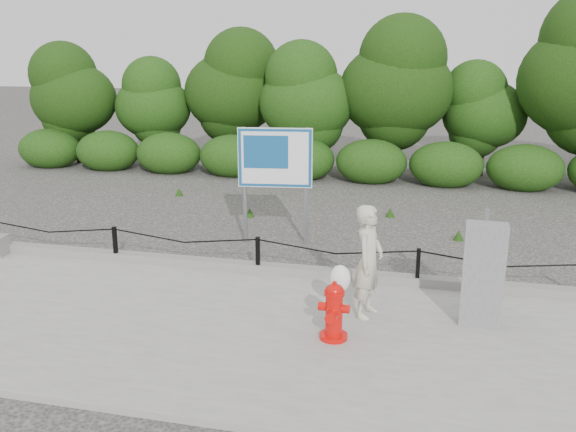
% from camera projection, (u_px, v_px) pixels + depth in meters
% --- Properties ---
extents(ground, '(90.00, 90.00, 0.00)m').
position_uv_depth(ground, '(258.00, 277.00, 9.80)').
color(ground, '#2D2B28').
rests_on(ground, ground).
extents(sidewalk, '(14.00, 4.00, 0.08)m').
position_uv_depth(sidewalk, '(216.00, 329.00, 7.91)').
color(sidewalk, gray).
rests_on(sidewalk, ground).
extents(curb, '(14.00, 0.22, 0.14)m').
position_uv_depth(curb, '(259.00, 268.00, 9.80)').
color(curb, slate).
rests_on(curb, sidewalk).
extents(chain_barrier, '(10.06, 0.06, 0.60)m').
position_uv_depth(chain_barrier, '(258.00, 250.00, 9.68)').
color(chain_barrier, black).
rests_on(chain_barrier, sidewalk).
extents(treeline, '(20.31, 3.71, 5.01)m').
position_uv_depth(treeline, '(403.00, 87.00, 17.10)').
color(treeline, black).
rests_on(treeline, ground).
extents(fire_hydrant, '(0.40, 0.40, 0.75)m').
position_uv_depth(fire_hydrant, '(334.00, 312.00, 7.46)').
color(fire_hydrant, red).
rests_on(fire_hydrant, sidewalk).
extents(pedestrian, '(0.73, 0.63, 1.53)m').
position_uv_depth(pedestrian, '(367.00, 262.00, 8.03)').
color(pedestrian, beige).
rests_on(pedestrian, sidewalk).
extents(utility_cabinet, '(0.53, 0.38, 1.50)m').
position_uv_depth(utility_cabinet, '(483.00, 275.00, 7.79)').
color(utility_cabinet, gray).
rests_on(utility_cabinet, sidewalk).
extents(advertising_sign, '(1.36, 0.28, 2.18)m').
position_uv_depth(advertising_sign, '(275.00, 163.00, 11.10)').
color(advertising_sign, slate).
rests_on(advertising_sign, ground).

